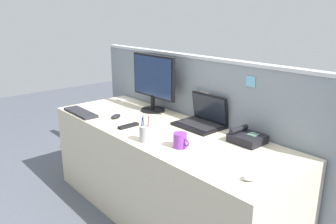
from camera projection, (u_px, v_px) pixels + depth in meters
ground_plane at (163, 213)px, 2.71m from camera, size 10.00×10.00×0.00m
desk at (163, 173)px, 2.61m from camera, size 2.14×0.74×0.74m
cubicle_divider at (200, 130)px, 2.79m from camera, size 2.62×0.07×1.25m
desktop_monitor at (153, 80)px, 2.88m from camera, size 0.53×0.21×0.49m
laptop at (203, 118)px, 2.56m from camera, size 0.35×0.28×0.24m
desk_phone at (247, 138)px, 2.23m from camera, size 0.21×0.19×0.09m
keyboard_main at (81, 112)px, 2.87m from camera, size 0.41×0.13×0.02m
computer_mouse_right_hand at (116, 116)px, 2.74m from camera, size 0.09×0.11×0.03m
computer_mouse_left_hand at (251, 177)px, 1.73m from camera, size 0.08×0.11×0.03m
pen_cup at (145, 133)px, 2.24m from camera, size 0.08×0.08×0.18m
cell_phone_white_slab at (123, 99)px, 3.32m from camera, size 0.12×0.15×0.01m
tv_remote at (128, 126)px, 2.53m from camera, size 0.04×0.17×0.02m
coffee_mug at (180, 140)px, 2.14m from camera, size 0.13×0.09×0.10m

